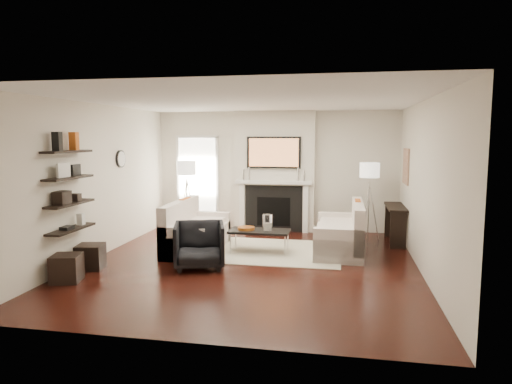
% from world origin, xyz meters
% --- Properties ---
extents(room_envelope, '(6.00, 6.00, 6.00)m').
position_xyz_m(room_envelope, '(0.00, 0.00, 1.35)').
color(room_envelope, black).
rests_on(room_envelope, ground).
extents(chimney_breast, '(1.80, 0.25, 2.70)m').
position_xyz_m(chimney_breast, '(0.00, 2.88, 1.35)').
color(chimney_breast, silver).
rests_on(chimney_breast, floor).
extents(fireplace_surround, '(1.30, 0.02, 1.04)m').
position_xyz_m(fireplace_surround, '(0.00, 2.74, 0.52)').
color(fireplace_surround, black).
rests_on(fireplace_surround, floor).
extents(firebox, '(0.75, 0.02, 0.65)m').
position_xyz_m(firebox, '(0.00, 2.73, 0.45)').
color(firebox, black).
rests_on(firebox, floor).
extents(mantel_pilaster_l, '(0.12, 0.08, 1.10)m').
position_xyz_m(mantel_pilaster_l, '(-0.72, 2.71, 0.55)').
color(mantel_pilaster_l, white).
rests_on(mantel_pilaster_l, floor).
extents(mantel_pilaster_r, '(0.12, 0.08, 1.10)m').
position_xyz_m(mantel_pilaster_r, '(0.72, 2.71, 0.55)').
color(mantel_pilaster_r, white).
rests_on(mantel_pilaster_r, floor).
extents(mantel_shelf, '(1.70, 0.18, 0.07)m').
position_xyz_m(mantel_shelf, '(0.00, 2.69, 1.12)').
color(mantel_shelf, white).
rests_on(mantel_shelf, chimney_breast).
extents(tv_body, '(1.20, 0.06, 0.70)m').
position_xyz_m(tv_body, '(0.00, 2.71, 1.78)').
color(tv_body, black).
rests_on(tv_body, chimney_breast).
extents(tv_screen, '(1.10, 0.00, 0.62)m').
position_xyz_m(tv_screen, '(0.00, 2.68, 1.78)').
color(tv_screen, '#BF723F').
rests_on(tv_screen, tv_body).
extents(candlestick_l_tall, '(0.04, 0.04, 0.30)m').
position_xyz_m(candlestick_l_tall, '(-0.55, 2.70, 1.30)').
color(candlestick_l_tall, silver).
rests_on(candlestick_l_tall, mantel_shelf).
extents(candlestick_l_short, '(0.04, 0.04, 0.24)m').
position_xyz_m(candlestick_l_short, '(-0.68, 2.70, 1.27)').
color(candlestick_l_short, silver).
rests_on(candlestick_l_short, mantel_shelf).
extents(candlestick_r_tall, '(0.04, 0.04, 0.30)m').
position_xyz_m(candlestick_r_tall, '(0.55, 2.70, 1.30)').
color(candlestick_r_tall, silver).
rests_on(candlestick_r_tall, mantel_shelf).
extents(candlestick_r_short, '(0.04, 0.04, 0.24)m').
position_xyz_m(candlestick_r_short, '(0.68, 2.70, 1.27)').
color(candlestick_r_short, silver).
rests_on(candlestick_r_short, mantel_shelf).
extents(hallway_panel, '(0.90, 0.02, 2.10)m').
position_xyz_m(hallway_panel, '(-1.85, 2.98, 1.05)').
color(hallway_panel, white).
rests_on(hallway_panel, floor).
extents(door_trim_l, '(0.06, 0.06, 2.16)m').
position_xyz_m(door_trim_l, '(-2.33, 2.96, 1.05)').
color(door_trim_l, white).
rests_on(door_trim_l, floor).
extents(door_trim_r, '(0.06, 0.06, 2.16)m').
position_xyz_m(door_trim_r, '(-1.37, 2.96, 1.05)').
color(door_trim_r, white).
rests_on(door_trim_r, floor).
extents(door_trim_top, '(1.02, 0.06, 0.06)m').
position_xyz_m(door_trim_top, '(-1.85, 2.96, 2.13)').
color(door_trim_top, white).
rests_on(door_trim_top, wall_back).
extents(rug, '(2.60, 2.00, 0.01)m').
position_xyz_m(rug, '(0.21, 0.92, 0.01)').
color(rug, '#B4AC94').
rests_on(rug, floor).
extents(loveseat_left_base, '(0.85, 1.80, 0.42)m').
position_xyz_m(loveseat_left_base, '(-1.16, 0.76, 0.21)').
color(loveseat_left_base, silver).
rests_on(loveseat_left_base, floor).
extents(loveseat_left_back, '(0.18, 1.80, 0.80)m').
position_xyz_m(loveseat_left_back, '(-1.49, 0.76, 0.53)').
color(loveseat_left_back, silver).
rests_on(loveseat_left_back, floor).
extents(loveseat_left_arm_n, '(0.85, 0.18, 0.60)m').
position_xyz_m(loveseat_left_arm_n, '(-1.16, -0.05, 0.30)').
color(loveseat_left_arm_n, silver).
rests_on(loveseat_left_arm_n, floor).
extents(loveseat_left_arm_s, '(0.85, 0.18, 0.60)m').
position_xyz_m(loveseat_left_arm_s, '(-1.16, 1.57, 0.30)').
color(loveseat_left_arm_s, silver).
rests_on(loveseat_left_arm_s, floor).
extents(loveseat_left_cushion, '(0.63, 1.44, 0.10)m').
position_xyz_m(loveseat_left_cushion, '(-1.11, 0.76, 0.47)').
color(loveseat_left_cushion, silver).
rests_on(loveseat_left_cushion, loveseat_left_base).
extents(pillow_left_orange, '(0.10, 0.42, 0.42)m').
position_xyz_m(pillow_left_orange, '(-1.49, 1.06, 0.73)').
color(pillow_left_orange, '#BD5517').
rests_on(pillow_left_orange, loveseat_left_cushion).
extents(pillow_left_charcoal, '(0.10, 0.40, 0.40)m').
position_xyz_m(pillow_left_charcoal, '(-1.49, 0.46, 0.72)').
color(pillow_left_charcoal, black).
rests_on(pillow_left_charcoal, loveseat_left_cushion).
extents(loveseat_right_base, '(0.85, 1.80, 0.42)m').
position_xyz_m(loveseat_right_base, '(1.47, 1.13, 0.21)').
color(loveseat_right_base, silver).
rests_on(loveseat_right_base, floor).
extents(loveseat_right_back, '(0.18, 1.80, 0.80)m').
position_xyz_m(loveseat_right_back, '(1.80, 1.13, 0.53)').
color(loveseat_right_back, silver).
rests_on(loveseat_right_back, floor).
extents(loveseat_right_arm_n, '(0.85, 0.18, 0.60)m').
position_xyz_m(loveseat_right_arm_n, '(1.47, 0.32, 0.30)').
color(loveseat_right_arm_n, silver).
rests_on(loveseat_right_arm_n, floor).
extents(loveseat_right_arm_s, '(0.85, 0.18, 0.60)m').
position_xyz_m(loveseat_right_arm_s, '(1.47, 1.94, 0.30)').
color(loveseat_right_arm_s, silver).
rests_on(loveseat_right_arm_s, floor).
extents(loveseat_right_cushion, '(0.63, 1.44, 0.10)m').
position_xyz_m(loveseat_right_cushion, '(1.42, 1.13, 0.47)').
color(loveseat_right_cushion, silver).
rests_on(loveseat_right_cushion, loveseat_right_base).
extents(pillow_right_orange, '(0.10, 0.42, 0.42)m').
position_xyz_m(pillow_right_orange, '(1.80, 1.43, 0.73)').
color(pillow_right_orange, '#BD5517').
rests_on(pillow_right_orange, loveseat_right_cushion).
extents(pillow_right_charcoal, '(0.10, 0.40, 0.40)m').
position_xyz_m(pillow_right_charcoal, '(1.80, 0.83, 0.72)').
color(pillow_right_charcoal, black).
rests_on(pillow_right_charcoal, loveseat_right_cushion).
extents(coffee_table, '(1.10, 0.55, 0.04)m').
position_xyz_m(coffee_table, '(0.03, 0.80, 0.40)').
color(coffee_table, black).
rests_on(coffee_table, floor).
extents(coffee_leg_nw, '(0.02, 0.02, 0.38)m').
position_xyz_m(coffee_leg_nw, '(-0.47, 0.58, 0.19)').
color(coffee_leg_nw, silver).
rests_on(coffee_leg_nw, floor).
extents(coffee_leg_ne, '(0.02, 0.02, 0.38)m').
position_xyz_m(coffee_leg_ne, '(0.53, 0.58, 0.19)').
color(coffee_leg_ne, silver).
rests_on(coffee_leg_ne, floor).
extents(coffee_leg_sw, '(0.02, 0.02, 0.38)m').
position_xyz_m(coffee_leg_sw, '(-0.47, 1.02, 0.19)').
color(coffee_leg_sw, silver).
rests_on(coffee_leg_sw, floor).
extents(coffee_leg_se, '(0.02, 0.02, 0.38)m').
position_xyz_m(coffee_leg_se, '(0.53, 1.02, 0.19)').
color(coffee_leg_se, silver).
rests_on(coffee_leg_se, floor).
extents(hurricane_glass, '(0.18, 0.18, 0.31)m').
position_xyz_m(hurricane_glass, '(0.18, 0.80, 0.56)').
color(hurricane_glass, white).
rests_on(hurricane_glass, coffee_table).
extents(hurricane_candle, '(0.09, 0.09, 0.14)m').
position_xyz_m(hurricane_candle, '(0.18, 0.80, 0.50)').
color(hurricane_candle, white).
rests_on(hurricane_candle, coffee_table).
extents(copper_bowl, '(0.31, 0.31, 0.05)m').
position_xyz_m(copper_bowl, '(-0.22, 0.80, 0.45)').
color(copper_bowl, '#B95F1E').
rests_on(copper_bowl, coffee_table).
extents(armchair, '(0.98, 0.94, 0.82)m').
position_xyz_m(armchair, '(-0.76, -0.33, 0.41)').
color(armchair, black).
rests_on(armchair, floor).
extents(lamp_left_post, '(0.02, 0.02, 1.20)m').
position_xyz_m(lamp_left_post, '(-1.85, 2.20, 0.60)').
color(lamp_left_post, silver).
rests_on(lamp_left_post, floor).
extents(lamp_left_shade, '(0.40, 0.40, 0.30)m').
position_xyz_m(lamp_left_shade, '(-1.85, 2.20, 1.45)').
color(lamp_left_shade, white).
rests_on(lamp_left_shade, lamp_left_post).
extents(lamp_left_leg_a, '(0.25, 0.02, 1.23)m').
position_xyz_m(lamp_left_leg_a, '(-1.74, 2.20, 0.60)').
color(lamp_left_leg_a, silver).
rests_on(lamp_left_leg_a, floor).
extents(lamp_left_leg_b, '(0.14, 0.22, 1.23)m').
position_xyz_m(lamp_left_leg_b, '(-1.91, 2.29, 0.60)').
color(lamp_left_leg_b, silver).
rests_on(lamp_left_leg_b, floor).
extents(lamp_left_leg_c, '(0.14, 0.22, 1.23)m').
position_xyz_m(lamp_left_leg_c, '(-1.91, 2.10, 0.60)').
color(lamp_left_leg_c, silver).
rests_on(lamp_left_leg_c, floor).
extents(lamp_right_post, '(0.02, 0.02, 1.20)m').
position_xyz_m(lamp_right_post, '(2.05, 2.26, 0.60)').
color(lamp_right_post, silver).
rests_on(lamp_right_post, floor).
extents(lamp_right_shade, '(0.40, 0.40, 0.30)m').
position_xyz_m(lamp_right_shade, '(2.05, 2.26, 1.45)').
color(lamp_right_shade, white).
rests_on(lamp_right_shade, lamp_right_post).
extents(lamp_right_leg_a, '(0.25, 0.02, 1.23)m').
position_xyz_m(lamp_right_leg_a, '(2.16, 2.26, 0.60)').
color(lamp_right_leg_a, silver).
rests_on(lamp_right_leg_a, floor).
extents(lamp_right_leg_b, '(0.14, 0.22, 1.23)m').
position_xyz_m(lamp_right_leg_b, '(2.00, 2.36, 0.60)').
color(lamp_right_leg_b, silver).
rests_on(lamp_right_leg_b, floor).
extents(lamp_right_leg_c, '(0.14, 0.22, 1.23)m').
position_xyz_m(lamp_right_leg_c, '(1.99, 2.17, 0.60)').
color(lamp_right_leg_c, silver).
rests_on(lamp_right_leg_c, floor).
extents(console_top, '(0.35, 1.20, 0.04)m').
position_xyz_m(console_top, '(2.57, 2.10, 0.73)').
color(console_top, black).
rests_on(console_top, floor).
extents(console_leg_n, '(0.30, 0.04, 0.71)m').
position_xyz_m(console_leg_n, '(2.57, 1.55, 0.35)').
color(console_leg_n, black).
rests_on(console_leg_n, floor).
extents(console_leg_s, '(0.30, 0.04, 0.71)m').
position_xyz_m(console_leg_s, '(2.57, 2.65, 0.35)').
color(console_leg_s, black).
rests_on(console_leg_s, floor).
extents(wall_art, '(0.03, 0.70, 0.70)m').
position_xyz_m(wall_art, '(2.73, 2.05, 1.55)').
color(wall_art, '#A67453').
rests_on(wall_art, wall_right).
extents(shelf_bottom, '(0.25, 1.00, 0.03)m').
position_xyz_m(shelf_bottom, '(-2.62, -1.00, 0.70)').
color(shelf_bottom, black).
rests_on(shelf_bottom, wall_left).
extents(shelf_lower, '(0.25, 1.00, 0.04)m').
position_xyz_m(shelf_lower, '(-2.62, -1.00, 1.10)').
color(shelf_lower, black).
rests_on(shelf_lower, wall_left).
extents(shelf_upper, '(0.25, 1.00, 0.04)m').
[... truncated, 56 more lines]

